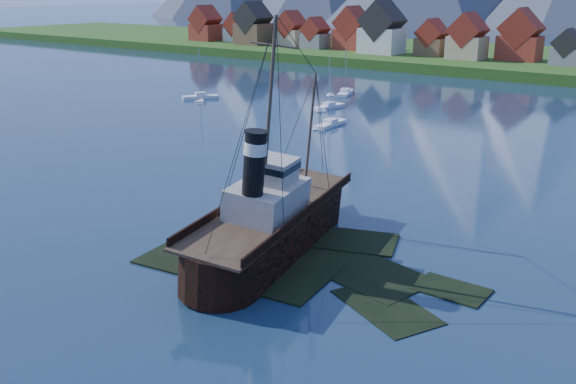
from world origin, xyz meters
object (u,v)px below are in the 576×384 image
Objects in this scene: tugboat_wreck at (279,218)px; sailboat_f at (329,107)px; sailboat_b at (201,97)px; sailboat_c at (345,93)px; sailboat_a at (330,125)px.

sailboat_f is at bearing 106.65° from tugboat_wreck.
sailboat_b is 1.01× the size of sailboat_c.
tugboat_wreck reaches higher than sailboat_c.
sailboat_c is at bearing 114.30° from sailboat_a.
tugboat_wreck is at bearing -4.12° from sailboat_b.
tugboat_wreck is at bearing -65.14° from sailboat_a.
sailboat_a is 35.80m from sailboat_c.
sailboat_b is 33.94m from sailboat_c.
sailboat_a is 17.41m from sailboat_f.
sailboat_c is (23.27, 24.71, -0.01)m from sailboat_b.
tugboat_wreck reaches higher than sailboat_a.
sailboat_b is at bearing -154.16° from sailboat_c.
sailboat_c is (-44.07, 82.57, -2.72)m from tugboat_wreck.
tugboat_wreck reaches higher than sailboat_f.
tugboat_wreck reaches higher than sailboat_b.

